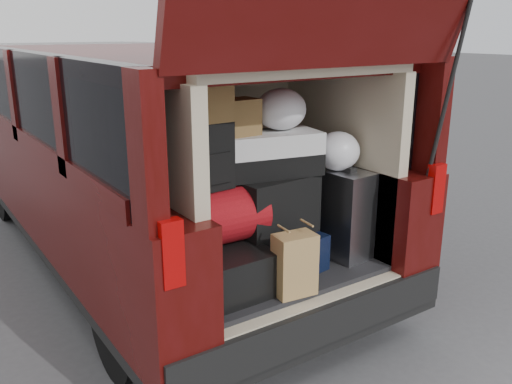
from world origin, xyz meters
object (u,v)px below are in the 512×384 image
black_hardshell (216,265)px  silver_roller (341,213)px  navy_hardshell (276,249)px  backpack (207,156)px  red_duffel (221,216)px  twotone_duffel (271,153)px  black_soft_case (274,205)px  kraft_bag (295,264)px

black_hardshell → silver_roller: bearing=-4.7°
navy_hardshell → backpack: bearing=170.3°
red_duffel → silver_roller: bearing=-3.4°
silver_roller → twotone_duffel: 0.63m
red_duffel → twotone_duffel: twotone_duffel is taller
black_hardshell → navy_hardshell: bearing=2.7°
black_soft_case → backpack: backpack is taller
kraft_bag → black_soft_case: bearing=79.6°
backpack → twotone_duffel: backpack is taller
twotone_duffel → silver_roller: bearing=-4.1°
black_hardshell → backpack: 0.61m
kraft_bag → black_soft_case: black_soft_case is taller
black_soft_case → red_duffel: bearing=176.8°
black_hardshell → twotone_duffel: twotone_duffel is taller
silver_roller → backpack: 1.00m
silver_roller → twotone_duffel: size_ratio=0.99×
kraft_bag → backpack: 0.74m
silver_roller → red_duffel: size_ratio=1.16×
silver_roller → kraft_bag: bearing=-160.0°
navy_hardshell → black_soft_case: size_ratio=1.03×
navy_hardshell → twotone_duffel: twotone_duffel is taller
black_hardshell → navy_hardshell: (0.43, 0.03, -0.01)m
kraft_bag → red_duffel: red_duffel is taller
backpack → twotone_duffel: bearing=-0.9°
silver_roller → navy_hardshell: bearing=164.9°
red_duffel → backpack: (-0.06, 0.03, 0.34)m
silver_roller → black_soft_case: 0.49m
navy_hardshell → backpack: (-0.44, 0.02, 0.63)m
twotone_duffel → navy_hardshell: bearing=-61.3°
navy_hardshell → kraft_bag: kraft_bag is taller
navy_hardshell → red_duffel: red_duffel is taller
black_hardshell → black_soft_case: (0.41, 0.02, 0.27)m
black_hardshell → navy_hardshell: black_hardshell is taller
black_hardshell → black_soft_case: 0.49m
backpack → black_soft_case: bearing=-6.7°
red_duffel → backpack: size_ratio=1.32×
silver_roller → twotone_duffel: (-0.45, 0.12, 0.42)m
navy_hardshell → backpack: size_ratio=1.39×
black_hardshell → twotone_duffel: size_ratio=1.11×
navy_hardshell → kraft_bag: bearing=-118.4°
black_hardshell → kraft_bag: kraft_bag is taller
black_soft_case → backpack: 0.54m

